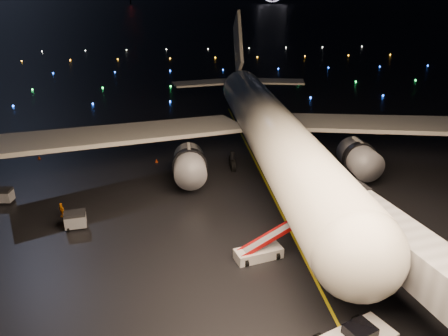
{
  "coord_description": "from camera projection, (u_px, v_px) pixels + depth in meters",
  "views": [
    {
      "loc": [
        1.04,
        -29.37,
        22.06
      ],
      "look_at": [
        5.97,
        12.0,
        5.0
      ],
      "focal_mm": 35.0,
      "sensor_mm": 36.0,
      "label": 1
    }
  ],
  "objects": [
    {
      "name": "safety_cone_1",
      "position": [
        157.0,
        161.0,
        60.08
      ],
      "size": [
        0.55,
        0.55,
        0.5
      ],
      "primitive_type": "cone",
      "rotation": [
        0.0,
        0.0,
        -0.33
      ],
      "color": "#E3450F",
      "rests_on": "ground"
    },
    {
      "name": "safety_cone_3",
      "position": [
        39.0,
        157.0,
        61.16
      ],
      "size": [
        0.56,
        0.56,
        0.52
      ],
      "primitive_type": "cone",
      "rotation": [
        0.0,
        0.0,
        -0.28
      ],
      "color": "#E3450F",
      "rests_on": "ground"
    },
    {
      "name": "belt_loader",
      "position": [
        259.0,
        243.0,
        38.15
      ],
      "size": [
        6.4,
        3.17,
        3.0
      ],
      "primitive_type": null,
      "rotation": [
        0.0,
        0.0,
        0.25
      ],
      "color": "silver",
      "rests_on": "ground"
    },
    {
      "name": "taxiway_lights",
      "position": [
        168.0,
        67.0,
        132.58
      ],
      "size": [
        164.0,
        92.0,
        0.36
      ],
      "primitive_type": null,
      "color": "black",
      "rests_on": "ground"
    },
    {
      "name": "safety_cone_0",
      "position": [
        198.0,
        180.0,
        53.96
      ],
      "size": [
        0.46,
        0.46,
        0.46
      ],
      "primitive_type": "cone",
      "rotation": [
        0.0,
        0.0,
        -0.14
      ],
      "color": "#E3450F",
      "rests_on": "ground"
    },
    {
      "name": "lane_centre",
      "position": [
        273.0,
        196.0,
        50.33
      ],
      "size": [
        0.25,
        80.0,
        0.02
      ],
      "primitive_type": "cube",
      "color": "gold",
      "rests_on": "ground"
    },
    {
      "name": "airliner",
      "position": [
        266.0,
        96.0,
        56.58
      ],
      "size": [
        66.26,
        62.99,
        18.65
      ],
      "primitive_type": null,
      "rotation": [
        0.0,
        0.0,
        -0.01
      ],
      "color": "white",
      "rests_on": "ground"
    },
    {
      "name": "baggage_cart_0",
      "position": [
        75.0,
        220.0,
        43.3
      ],
      "size": [
        2.23,
        1.71,
        1.74
      ],
      "primitive_type": "cube",
      "rotation": [
        0.0,
        0.0,
        0.15
      ],
      "color": "gray",
      "rests_on": "ground"
    },
    {
      "name": "crew_c",
      "position": [
        61.0,
        210.0,
        45.46
      ],
      "size": [
        0.94,
        0.91,
        1.59
      ],
      "primitive_type": "imported",
      "rotation": [
        0.0,
        0.0,
        -0.75
      ],
      "color": "orange",
      "rests_on": "ground"
    },
    {
      "name": "baggage_cart_1",
      "position": [
        3.0,
        196.0,
        48.56
      ],
      "size": [
        2.08,
        1.6,
        1.63
      ],
      "primitive_type": "cube",
      "rotation": [
        0.0,
        0.0,
        -0.14
      ],
      "color": "gray",
      "rests_on": "ground"
    },
    {
      "name": "safety_cone_2",
      "position": [
        181.0,
        184.0,
        52.8
      ],
      "size": [
        0.41,
        0.41,
        0.45
      ],
      "primitive_type": "cone",
      "rotation": [
        0.0,
        0.0,
        -0.03
      ],
      "color": "#E3450F",
      "rests_on": "ground"
    },
    {
      "name": "ground",
      "position": [
        168.0,
        23.0,
        310.91
      ],
      "size": [
        2000.0,
        2000.0,
        0.0
      ],
      "primitive_type": "plane",
      "color": "black",
      "rests_on": "ground"
    }
  ]
}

